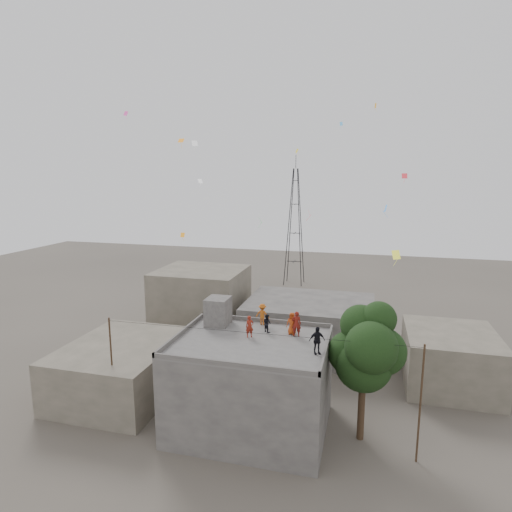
{
  "coord_description": "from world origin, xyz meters",
  "views": [
    {
      "loc": [
        7.11,
        -25.52,
        16.7
      ],
      "look_at": [
        -0.07,
        1.58,
        11.52
      ],
      "focal_mm": 30.0,
      "sensor_mm": 36.0,
      "label": 1
    }
  ],
  "objects_px": {
    "transmission_tower": "(295,227)",
    "person_red_adult": "(296,324)",
    "stair_head_box": "(218,311)",
    "person_dark_adult": "(317,340)",
    "tree": "(367,349)"
  },
  "relations": [
    {
      "from": "transmission_tower",
      "to": "person_red_adult",
      "type": "distance_m",
      "value": 38.88
    },
    {
      "from": "stair_head_box",
      "to": "person_dark_adult",
      "type": "height_order",
      "value": "stair_head_box"
    },
    {
      "from": "transmission_tower",
      "to": "person_dark_adult",
      "type": "distance_m",
      "value": 41.76
    },
    {
      "from": "person_red_adult",
      "to": "person_dark_adult",
      "type": "distance_m",
      "value": 3.11
    },
    {
      "from": "stair_head_box",
      "to": "person_dark_adult",
      "type": "bearing_deg",
      "value": -24.44
    },
    {
      "from": "stair_head_box",
      "to": "person_red_adult",
      "type": "bearing_deg",
      "value": -8.13
    },
    {
      "from": "stair_head_box",
      "to": "person_red_adult",
      "type": "xyz_separation_m",
      "value": [
        5.91,
        -0.84,
        -0.13
      ]
    },
    {
      "from": "tree",
      "to": "person_red_adult",
      "type": "distance_m",
      "value": 4.88
    },
    {
      "from": "stair_head_box",
      "to": "person_dark_adult",
      "type": "relative_size",
      "value": 1.17
    },
    {
      "from": "transmission_tower",
      "to": "person_dark_adult",
      "type": "xyz_separation_m",
      "value": [
        8.4,
        -40.85,
        -2.11
      ]
    },
    {
      "from": "stair_head_box",
      "to": "tree",
      "type": "height_order",
      "value": "tree"
    },
    {
      "from": "tree",
      "to": "person_dark_adult",
      "type": "distance_m",
      "value": 3.41
    },
    {
      "from": "tree",
      "to": "transmission_tower",
      "type": "relative_size",
      "value": 0.45
    },
    {
      "from": "transmission_tower",
      "to": "person_dark_adult",
      "type": "relative_size",
      "value": 11.68
    },
    {
      "from": "person_red_adult",
      "to": "person_dark_adult",
      "type": "relative_size",
      "value": 1.01
    }
  ]
}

